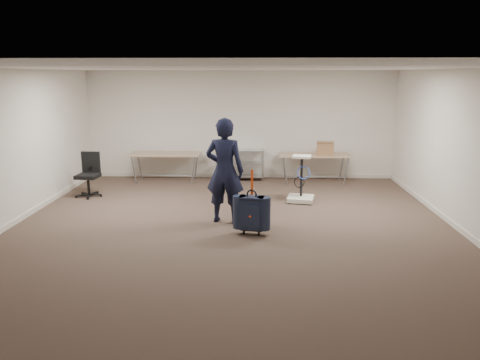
{
  "coord_description": "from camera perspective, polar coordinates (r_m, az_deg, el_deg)",
  "views": [
    {
      "loc": [
        0.44,
        -7.75,
        2.69
      ],
      "look_at": [
        0.14,
        0.3,
        0.87
      ],
      "focal_mm": 35.0,
      "sensor_mm": 36.0,
      "label": 1
    }
  ],
  "objects": [
    {
      "name": "ground",
      "position": [
        8.22,
        -1.08,
        -6.38
      ],
      "size": [
        9.0,
        9.0,
        0.0
      ],
      "primitive_type": "plane",
      "color": "#46352A",
      "rests_on": "ground"
    },
    {
      "name": "room_shell",
      "position": [
        9.52,
        -0.63,
        -3.37
      ],
      "size": [
        8.0,
        9.0,
        9.0
      ],
      "color": "white",
      "rests_on": "ground"
    },
    {
      "name": "folding_table_left",
      "position": [
        12.1,
        -9.09,
        3.0
      ],
      "size": [
        1.8,
        0.75,
        0.73
      ],
      "color": "#927659",
      "rests_on": "ground"
    },
    {
      "name": "folding_table_right",
      "position": [
        11.96,
        9.09,
        2.89
      ],
      "size": [
        1.8,
        0.75,
        0.73
      ],
      "color": "#927659",
      "rests_on": "ground"
    },
    {
      "name": "wire_shelf",
      "position": [
        12.17,
        -0.01,
        2.08
      ],
      "size": [
        1.22,
        0.47,
        0.8
      ],
      "color": "#B8BABF",
      "rests_on": "ground"
    },
    {
      "name": "person",
      "position": [
        8.55,
        -1.87,
        1.13
      ],
      "size": [
        0.78,
        0.58,
        1.94
      ],
      "primitive_type": "imported",
      "rotation": [
        0.0,
        0.0,
        2.97
      ],
      "color": "black",
      "rests_on": "ground"
    },
    {
      "name": "suitcase",
      "position": [
        7.99,
        1.42,
        -4.04
      ],
      "size": [
        0.45,
        0.31,
        1.14
      ],
      "color": "#162131",
      "rests_on": "ground"
    },
    {
      "name": "office_chair",
      "position": [
        11.08,
        -17.92,
        -0.36
      ],
      "size": [
        0.6,
        0.6,
        0.99
      ],
      "color": "black",
      "rests_on": "ground"
    },
    {
      "name": "equipment_cart",
      "position": [
        10.17,
        7.43,
        -1.17
      ],
      "size": [
        0.64,
        0.64,
        1.01
      ],
      "color": "beige",
      "rests_on": "ground"
    },
    {
      "name": "cardboard_box",
      "position": [
        11.88,
        10.34,
        3.8
      ],
      "size": [
        0.46,
        0.37,
        0.32
      ],
      "primitive_type": "cube",
      "rotation": [
        0.0,
        0.0,
        -0.13
      ],
      "color": "olive",
      "rests_on": "folding_table_right"
    }
  ]
}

